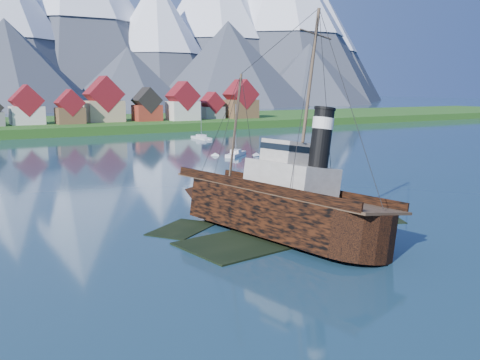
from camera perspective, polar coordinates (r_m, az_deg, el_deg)
ground at (r=60.32m, az=4.03°, el=-5.41°), size 1400.00×1400.00×0.00m
shoal at (r=63.09m, az=4.26°, el=-5.06°), size 31.71×21.24×1.14m
shore_bank at (r=221.00m, az=-21.80°, el=5.01°), size 600.00×80.00×3.20m
seawall at (r=183.63m, az=-19.97°, el=4.28°), size 600.00×2.50×2.00m
tugboat_wreck at (r=59.60m, az=2.79°, el=-2.43°), size 7.47×32.17×25.49m
sailboat_d at (r=125.72m, az=-0.45°, el=2.72°), size 8.38×7.93×12.60m
sailboat_e at (r=167.29m, az=-4.15°, el=4.45°), size 2.82×10.34×11.92m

